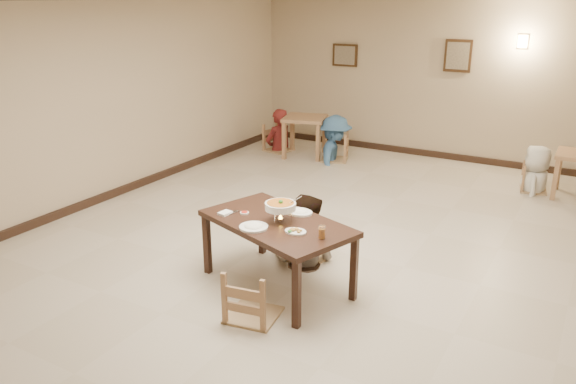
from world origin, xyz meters
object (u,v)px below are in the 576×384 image
Objects in this scene: main_table at (277,228)px; bg_chair_rl at (537,166)px; bg_diner_c at (540,146)px; bg_chair_ll at (278,126)px; bg_chair_lr at (335,134)px; bg_diner_b at (336,115)px; bg_diner_a at (278,109)px; drink_glass at (322,233)px; bg_table_left at (305,124)px; curry_warmer at (280,206)px; main_diner at (305,195)px; chair_near at (252,270)px; chair_far at (306,223)px.

main_table is 5.28m from bg_chair_rl.
main_table is 5.27m from bg_diner_c.
bg_chair_ll is 1.32m from bg_chair_lr.
bg_diner_b reaches higher than bg_chair_rl.
bg_diner_b is (1.32, -0.06, 0.01)m from bg_diner_a.
bg_chair_ll is at bearing 70.57° from bg_diner_b.
bg_diner_b is at bearing -82.38° from bg_chair_ll.
bg_diner_a is at bearing -110.68° from bg_chair_lr.
drink_glass is at bearing -172.78° from bg_diner_b.
bg_table_left is 0.64× the size of bg_diner_c.
bg_diner_a is (-2.99, 4.96, -0.07)m from curry_warmer.
bg_diner_c is (2.06, 4.18, -0.08)m from main_diner.
bg_diner_c is at bearing -80.85° from bg_chair_ll.
drink_glass is 5.85m from bg_table_left.
main_table is 1.06× the size of bg_diner_a.
curry_warmer is 0.21× the size of bg_diner_a.
bg_chair_ll reaches higher than chair_near.
bg_chair_lr is (0.66, 0.01, -0.14)m from bg_table_left.
bg_chair_rl is (4.97, -0.10, -0.09)m from bg_chair_ll.
bg_diner_c is (3.66, -0.04, 0.25)m from bg_chair_lr.
bg_chair_lr is at bearing 125.17° from chair_far.
drink_glass is at bearing -17.13° from curry_warmer.
bg_chair_rl is (3.66, -0.04, -0.09)m from bg_chair_lr.
main_diner reaches higher than bg_table_left.
bg_diner_c is (1.40, 5.04, -0.06)m from drink_glass.
chair_near is 5.86m from bg_chair_rl.
drink_glass is 0.13× the size of bg_chair_ll.
drink_glass is (0.67, -0.92, 0.36)m from chair_far.
curry_warmer is 0.43× the size of bg_chair_rl.
main_table is 1.94× the size of chair_far.
main_table is at bearing -72.49° from chair_far.
drink_glass is at bearing -39.70° from chair_far.
bg_diner_b is 1.15× the size of bg_diner_c.
bg_chair_ll reaches higher than bg_chair_rl.
bg_table_left is 0.94× the size of bg_chair_ll.
main_diner is 4.66m from bg_diner_c.
bg_chair_rl is at bearing 71.40° from bg_chair_lr.
chair_near is 1.41m from main_diner.
chair_near is at bearing 94.57° from main_diner.
bg_chair_rl is (1.90, 5.54, -0.09)m from chair_near.
chair_near is 6.42m from bg_chair_ll.
bg_diner_c reaches higher than bg_chair_rl.
bg_diner_b reaches higher than bg_diner_a.
chair_far is 4.61m from bg_chair_rl.
main_diner is at bearing -92.91° from chair_near.
main_table is 5.77m from bg_chair_ll.
drink_glass reaches higher than main_table.
chair_far is at bearing -30.76° from bg_diner_c.
bg_diner_a reaches higher than main_table.
drink_glass is 0.14× the size of bg_table_left.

